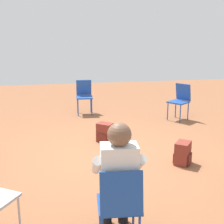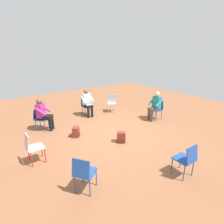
% 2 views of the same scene
% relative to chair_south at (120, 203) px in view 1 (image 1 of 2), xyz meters
% --- Properties ---
extents(ground_plane, '(15.49, 15.49, 0.00)m').
position_rel_chair_south_xyz_m(ground_plane, '(0.24, 2.35, -0.50)').
color(ground_plane, brown).
extents(chair_south, '(0.44, 0.47, 0.85)m').
position_rel_chair_south_xyz_m(chair_south, '(0.00, 0.00, 0.00)').
color(chair_south, '#1E4799').
rests_on(chair_south, ground).
extents(chair_north, '(0.42, 0.46, 0.85)m').
position_rel_chair_south_xyz_m(chair_north, '(0.22, 5.21, 0.00)').
color(chair_north, '#1E4799').
rests_on(chair_north, ground).
extents(chair_northeast, '(0.58, 0.57, 0.85)m').
position_rel_chair_south_xyz_m(chair_northeast, '(2.37, 4.21, 0.00)').
color(chair_northeast, '#1E4799').
rests_on(chair_northeast, ground).
extents(person_with_laptop, '(0.53, 0.55, 1.24)m').
position_rel_chair_south_xyz_m(person_with_laptop, '(0.02, 0.17, 0.20)').
color(person_with_laptop, black).
rests_on(person_with_laptop, ground).
extents(backpack_near_laptop_user, '(0.34, 0.33, 0.36)m').
position_rel_chair_south_xyz_m(backpack_near_laptop_user, '(0.38, 3.02, -0.34)').
color(backpack_near_laptop_user, maroon).
rests_on(backpack_near_laptop_user, ground).
extents(backpack_by_empty_chair, '(0.33, 0.34, 0.36)m').
position_rel_chair_south_xyz_m(backpack_by_empty_chair, '(1.40, 1.77, -0.34)').
color(backpack_by_empty_chair, maroon).
rests_on(backpack_by_empty_chair, ground).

